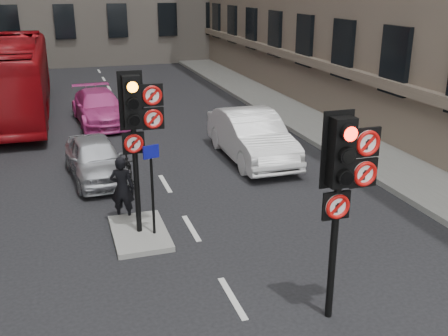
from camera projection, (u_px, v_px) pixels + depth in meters
pavement_right at (325, 126)px, 20.50m from camera, size 3.00×50.00×0.16m
centre_island at (140, 233)px, 11.81m from camera, size 1.20×2.00×0.12m
signal_near at (344, 174)px, 8.14m from camera, size 0.91×0.40×3.58m
signal_far at (137, 119)px, 10.95m from camera, size 0.91×0.40×3.58m
car_silver at (95, 158)px, 15.08m from camera, size 1.80×3.73×1.23m
car_white at (252, 136)px, 16.70m from camera, size 1.66×4.71×1.55m
car_pink at (99, 107)px, 21.06m from camera, size 2.17×4.64×1.31m
bus_red at (12, 77)px, 22.13m from camera, size 2.85×11.64×3.23m
motorcycle at (128, 172)px, 14.30m from camera, size 0.50×1.71×1.02m
motorcyclist at (122, 188)px, 12.40m from camera, size 0.68×0.58×1.58m
info_sign at (152, 178)px, 11.22m from camera, size 0.35×0.14×2.06m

